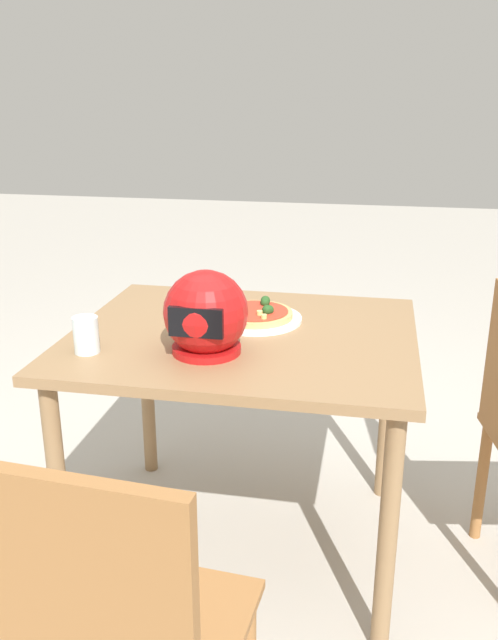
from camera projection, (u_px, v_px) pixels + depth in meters
ground_plane at (244, 540)px, 2.24m from camera, size 14.00×14.00×0.00m
dining_table at (243, 361)px, 2.03m from camera, size 1.02×0.86×0.74m
pizza_plate at (255, 319)px, 2.10m from camera, size 0.30×0.30×0.01m
pizza at (254, 313)px, 2.09m from camera, size 0.24×0.24×0.05m
motorcycle_helmet at (206, 314)px, 1.81m from camera, size 0.23×0.23×0.23m
drinking_glass at (86, 335)px, 1.83m from camera, size 0.07×0.07×0.10m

